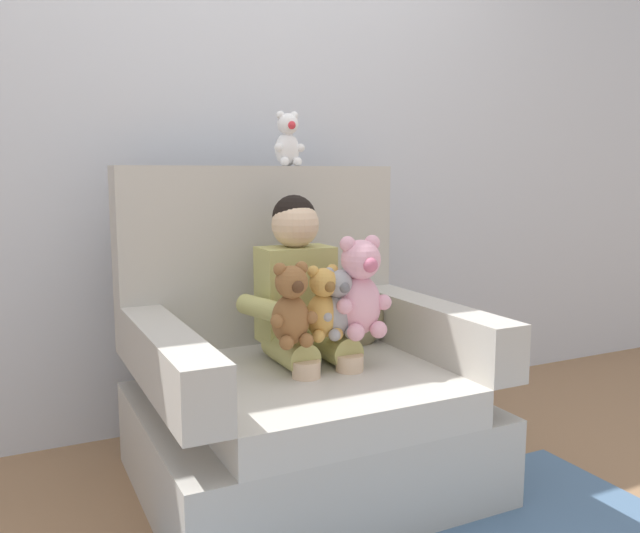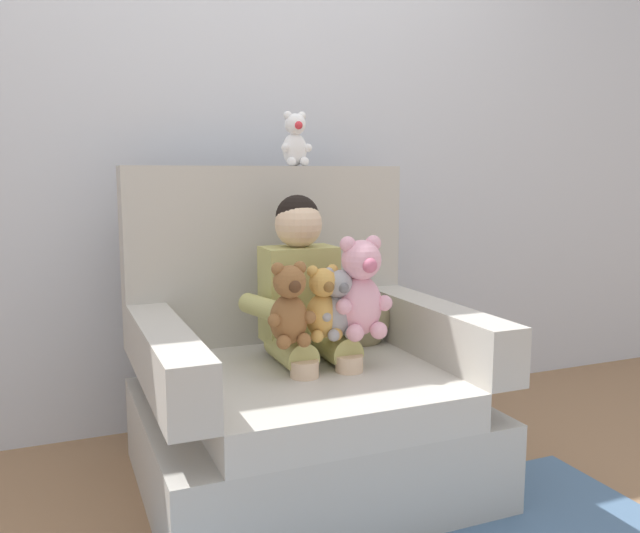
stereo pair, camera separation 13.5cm
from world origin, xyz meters
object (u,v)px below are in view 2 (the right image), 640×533
Objects in this scene: seated_child at (306,301)px; plush_brown at (289,307)px; plush_honey at (323,305)px; plush_grey at (338,305)px; plush_pink at (361,290)px; throw_pillow at (359,319)px; plush_white_on_backrest at (295,141)px; armchair at (299,387)px.

seated_child reaches higher than plush_brown.
plush_honey is at bearing 6.33° from plush_brown.
plush_pink reaches higher than plush_grey.
plush_grey is (0.05, -0.16, 0.01)m from seated_child.
seated_child is 0.30m from throw_pillow.
plush_white_on_backrest is (0.08, 0.47, 0.55)m from plush_honey.
plush_grey is at bearing -29.91° from plush_honey.
plush_brown reaches higher than plush_grey.
throw_pillow is (0.38, 0.28, -0.13)m from plush_brown.
plush_honey reaches higher than throw_pillow.
seated_child is 0.22m from plush_brown.
throw_pillow is (0.17, -0.22, -0.68)m from plush_white_on_backrest.
plush_brown is 1.28× the size of plush_white_on_backrest.
armchair reaches higher than plush_brown.
plush_grey is 0.09m from plush_pink.
seated_child is 3.05× the size of plush_brown.
seated_child is 3.17× the size of throw_pillow.
plush_grey is 0.89× the size of plush_brown.
seated_child is at bearing 47.68° from plush_brown.
plush_pink is at bearing -4.88° from plush_brown.
plush_white_on_backrest is at bearing 69.12° from plush_grey.
plush_brown is 0.79× the size of plush_pink.
plush_pink is (0.16, -0.15, 0.36)m from armchair.
plush_pink is at bearing -30.05° from plush_honey.
throw_pillow is at bearing 23.41° from plush_honey.
armchair reaches higher than throw_pillow.
plush_brown is (-0.13, -0.18, 0.02)m from seated_child.
seated_child reaches higher than throw_pillow.
throw_pillow is (0.20, 0.26, -0.12)m from plush_grey.
plush_brown is at bearing -143.72° from throw_pillow.
plush_grey is at bearing -169.20° from plush_pink.
plush_white_on_backrest is (0.21, 0.51, 0.54)m from plush_brown.
seated_child is 0.17m from plush_grey.
plush_pink is 0.14m from plush_honey.
plush_white_on_backrest reaches higher than plush_grey.
seated_child is 3.90× the size of plush_white_on_backrest.
seated_child is at bearing -118.26° from plush_white_on_backrest.
plush_grey is 0.93× the size of throw_pillow.
armchair is 1.34× the size of seated_child.
plush_brown is at bearing 170.57° from plush_grey.
plush_honey is at bearing -113.25° from plush_white_on_backrest.
seated_child is 3.42× the size of plush_grey.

